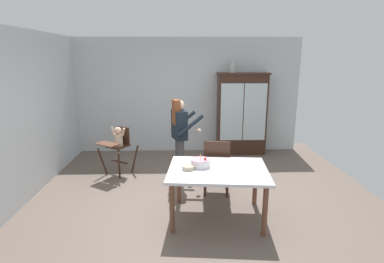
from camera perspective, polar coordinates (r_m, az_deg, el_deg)
The scene contains 11 objects.
ground_plane at distance 5.12m, azimuth -0.36°, elevation -12.30°, with size 6.24×6.24×0.00m, color #66564C.
wall_back at distance 7.28m, azimuth -0.89°, elevation 6.73°, with size 5.32×0.06×2.70m, color silver.
wall_left at distance 5.32m, azimuth -30.03°, elevation 2.15°, with size 0.06×5.32×2.70m, color silver.
china_cabinet at distance 7.21m, azimuth 9.29°, elevation 3.35°, with size 1.18×0.48×1.91m.
ceramic_vase at distance 7.06m, azimuth 7.60°, elevation 11.91°, with size 0.13×0.13×0.27m.
high_chair_with_toddler at distance 6.05m, azimuth -13.76°, elevation -1.91°, with size 0.79×0.84×0.95m.
adult_person at distance 5.44m, azimuth -2.31°, elevation 0.14°, with size 0.62×0.60×1.53m.
dining_table at distance 4.31m, azimuth 4.87°, elevation -8.17°, with size 1.46×1.16×0.74m.
birthday_cake at distance 4.33m, azimuth 1.63°, elevation -5.92°, with size 0.28×0.28×0.19m.
serving_bowl at distance 4.24m, azimuth -0.70°, elevation -6.76°, with size 0.18×0.18×0.06m, color #C6AD93.
dining_chair_far_side at distance 5.03m, azimuth 4.63°, elevation -5.98°, with size 0.48×0.48×0.96m.
Camera 1 is at (-0.11, -4.59, 2.27)m, focal length 28.35 mm.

